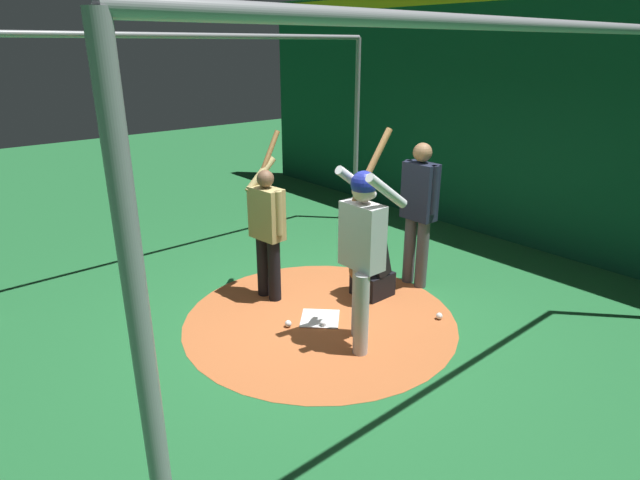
{
  "coord_description": "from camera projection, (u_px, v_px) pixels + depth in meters",
  "views": [
    {
      "loc": [
        3.37,
        3.94,
        2.89
      ],
      "look_at": [
        0.0,
        0.0,
        0.95
      ],
      "focal_mm": 29.48,
      "sensor_mm": 36.0,
      "label": 1
    }
  ],
  "objects": [
    {
      "name": "cage_frame",
      "position": [
        320.0,
        128.0,
        5.13
      ],
      "size": [
        5.73,
        4.81,
        3.02
      ],
      "color": "gray",
      "rests_on": "ground"
    },
    {
      "name": "ground_plane",
      "position": [
        320.0,
        319.0,
        5.87
      ],
      "size": [
        27.74,
        27.74,
        0.0
      ],
      "primitive_type": "plane",
      "color": "#216633"
    },
    {
      "name": "back_wall",
      "position": [
        527.0,
        119.0,
        7.63
      ],
      "size": [
        0.23,
        11.74,
        3.72
      ],
      "color": "#0F472D",
      "rests_on": "ground"
    },
    {
      "name": "baseball_0",
      "position": [
        323.0,
        323.0,
        5.7
      ],
      "size": [
        0.07,
        0.07,
        0.07
      ],
      "primitive_type": "sphere",
      "color": "white",
      "rests_on": "dirt_circle"
    },
    {
      "name": "baseball_1",
      "position": [
        288.0,
        324.0,
        5.7
      ],
      "size": [
        0.07,
        0.07,
        0.07
      ],
      "primitive_type": "sphere",
      "color": "white",
      "rests_on": "dirt_circle"
    },
    {
      "name": "home_plate",
      "position": [
        320.0,
        318.0,
        5.87
      ],
      "size": [
        0.59,
        0.59,
        0.01
      ],
      "primitive_type": "cube",
      "rotation": [
        0.0,
        0.0,
        0.79
      ],
      "color": "white",
      "rests_on": "dirt_circle"
    },
    {
      "name": "batter",
      "position": [
        363.0,
        243.0,
        5.03
      ],
      "size": [
        0.68,
        0.49,
        2.14
      ],
      "color": "#B3B3B7",
      "rests_on": "ground"
    },
    {
      "name": "visitor",
      "position": [
        267.0,
        226.0,
        6.09
      ],
      "size": [
        0.54,
        0.52,
        1.96
      ],
      "rotation": [
        0.0,
        0.0,
        0.11
      ],
      "color": "black",
      "rests_on": "ground"
    },
    {
      "name": "catcher",
      "position": [
        371.0,
        266.0,
        6.3
      ],
      "size": [
        0.58,
        0.4,
        0.98
      ],
      "color": "black",
      "rests_on": "ground"
    },
    {
      "name": "baseball_2",
      "position": [
        439.0,
        316.0,
        5.86
      ],
      "size": [
        0.07,
        0.07,
        0.07
      ],
      "primitive_type": "sphere",
      "color": "white",
      "rests_on": "dirt_circle"
    },
    {
      "name": "umpire",
      "position": [
        419.0,
        207.0,
        6.39
      ],
      "size": [
        0.23,
        0.49,
        1.81
      ],
      "color": "#4C4C51",
      "rests_on": "ground"
    },
    {
      "name": "dirt_circle",
      "position": [
        320.0,
        319.0,
        5.87
      ],
      "size": [
        3.03,
        3.03,
        0.01
      ],
      "primitive_type": "cylinder",
      "color": "#B76033",
      "rests_on": "ground"
    }
  ]
}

